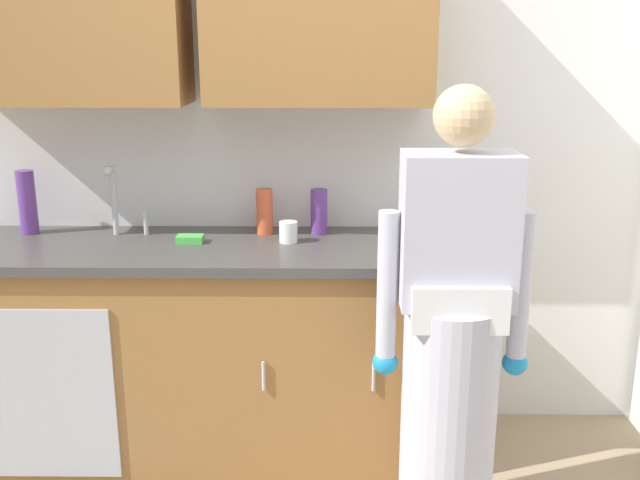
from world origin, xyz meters
TOP-DOWN VIEW (x-y plane):
  - kitchen_wall_with_uppers at (-0.14, 0.99)m, footprint 4.80×0.44m
  - counter_cabinet at (-0.55, 0.70)m, footprint 1.90×0.62m
  - countertop at (-0.55, 0.70)m, footprint 1.96×0.66m
  - sink at (-0.90, 0.71)m, footprint 0.50×0.36m
  - person_at_sink at (0.42, 0.17)m, footprint 0.55×0.34m
  - bottle_dish_liquid at (-1.32, 0.87)m, footprint 0.08×0.08m
  - bottle_water_short at (-0.05, 0.87)m, footprint 0.07×0.07m
  - bottle_water_tall at (-0.29, 0.87)m, footprint 0.07×0.07m
  - cup_by_sink at (-0.18, 0.73)m, footprint 0.08×0.08m
  - knife_on_counter at (0.27, 0.55)m, footprint 0.18×0.19m
  - sponge at (-0.59, 0.72)m, footprint 0.11×0.07m

SIDE VIEW (x-z plane):
  - counter_cabinet at x=-0.55m, z-range 0.00..0.90m
  - person_at_sink at x=0.42m, z-range -0.12..1.50m
  - countertop at x=-0.55m, z-range 0.90..0.94m
  - sink at x=-0.90m, z-range 0.75..1.10m
  - knife_on_counter at x=0.27m, z-range 0.94..0.95m
  - sponge at x=-0.59m, z-range 0.94..0.97m
  - cup_by_sink at x=-0.18m, z-range 0.94..1.03m
  - bottle_water_short at x=-0.05m, z-range 0.94..1.14m
  - bottle_water_tall at x=-0.29m, z-range 0.94..1.14m
  - bottle_dish_liquid at x=-1.32m, z-range 0.94..1.22m
  - kitchen_wall_with_uppers at x=-0.14m, z-range 0.13..2.83m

